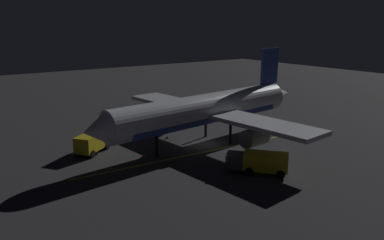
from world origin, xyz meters
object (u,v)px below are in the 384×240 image
object	(u,v)px
catering_truck	(259,162)
baggage_truck	(95,141)
ground_crew_worker	(96,148)
traffic_cone_near_left	(143,155)
airliner	(208,110)
traffic_cone_near_right	(167,137)

from	to	relation	value
catering_truck	baggage_truck	bearing A→B (deg)	33.57
ground_crew_worker	traffic_cone_near_left	bearing A→B (deg)	-134.08
airliner	ground_crew_worker	world-z (taller)	airliner
catering_truck	traffic_cone_near_left	distance (m)	13.69
baggage_truck	traffic_cone_near_left	world-z (taller)	baggage_truck
baggage_truck	catering_truck	bearing A→B (deg)	-146.43
catering_truck	traffic_cone_near_right	world-z (taller)	catering_truck
baggage_truck	traffic_cone_near_left	xyz separation A→B (m)	(-5.47, -3.62, -0.98)
traffic_cone_near_right	airliner	bearing A→B (deg)	-146.42
airliner	traffic_cone_near_left	size ratio (longest dim) A/B	63.55
ground_crew_worker	traffic_cone_near_left	distance (m)	5.81
ground_crew_worker	traffic_cone_near_right	size ratio (longest dim) A/B	3.16
airliner	traffic_cone_near_left	distance (m)	10.48
airliner	ground_crew_worker	bearing A→B (deg)	73.82
traffic_cone_near_left	traffic_cone_near_right	size ratio (longest dim) A/B	1.00
airliner	baggage_truck	size ratio (longest dim) A/B	5.39
airliner	catering_truck	size ratio (longest dim) A/B	5.69
baggage_truck	catering_truck	xyz separation A→B (m)	(-16.85, -11.18, -0.05)
baggage_truck	traffic_cone_near_right	world-z (taller)	baggage_truck
airliner	traffic_cone_near_left	world-z (taller)	airliner
catering_truck	ground_crew_worker	xyz separation A→B (m)	(15.40, 11.71, -0.30)
catering_truck	ground_crew_worker	bearing A→B (deg)	37.25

